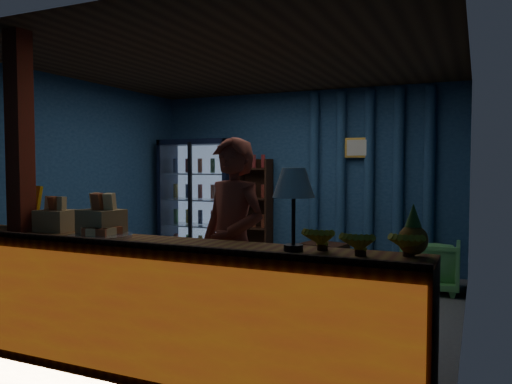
% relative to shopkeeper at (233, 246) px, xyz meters
% --- Properties ---
extents(ground, '(4.60, 4.60, 0.00)m').
position_rel_shopkeeper_xyz_m(ground, '(-0.63, 1.36, -0.86)').
color(ground, '#515154').
rests_on(ground, ground).
extents(room_walls, '(4.60, 4.60, 4.60)m').
position_rel_shopkeeper_xyz_m(room_walls, '(-0.63, 1.36, 0.71)').
color(room_walls, navy).
rests_on(room_walls, ground).
extents(counter, '(4.40, 0.57, 0.99)m').
position_rel_shopkeeper_xyz_m(counter, '(-0.63, -0.55, -0.38)').
color(counter, brown).
rests_on(counter, ground).
extents(support_post, '(0.16, 0.16, 2.60)m').
position_rel_shopkeeper_xyz_m(support_post, '(-1.68, -0.54, 0.44)').
color(support_post, maroon).
rests_on(support_post, ground).
extents(beverage_cooler, '(1.20, 0.62, 1.90)m').
position_rel_shopkeeper_xyz_m(beverage_cooler, '(-2.18, 3.27, 0.07)').
color(beverage_cooler, black).
rests_on(beverage_cooler, ground).
extents(bottle_shelf, '(0.50, 0.28, 1.60)m').
position_rel_shopkeeper_xyz_m(bottle_shelf, '(-1.33, 3.41, -0.07)').
color(bottle_shelf, '#321B10').
rests_on(bottle_shelf, ground).
extents(curtain_folds, '(1.74, 0.14, 2.50)m').
position_rel_shopkeeper_xyz_m(curtain_folds, '(0.37, 3.50, 0.44)').
color(curtain_folds, navy).
rests_on(curtain_folds, room_walls).
extents(framed_picture, '(0.36, 0.04, 0.28)m').
position_rel_shopkeeper_xyz_m(framed_picture, '(0.22, 3.45, 0.89)').
color(framed_picture, gold).
rests_on(framed_picture, room_walls).
extents(shopkeeper, '(0.72, 0.58, 1.72)m').
position_rel_shopkeeper_xyz_m(shopkeeper, '(0.00, 0.00, 0.00)').
color(shopkeeper, brown).
rests_on(shopkeeper, ground).
extents(green_chair, '(0.67, 0.69, 0.61)m').
position_rel_shopkeeper_xyz_m(green_chair, '(1.27, 2.74, -0.56)').
color(green_chair, '#52A553').
rests_on(green_chair, ground).
extents(side_table, '(0.61, 0.50, 0.59)m').
position_rel_shopkeeper_xyz_m(side_table, '(-0.04, 2.72, -0.61)').
color(side_table, '#321B10').
rests_on(side_table, ground).
extents(yellow_sign, '(0.48, 0.21, 0.37)m').
position_rel_shopkeeper_xyz_m(yellow_sign, '(-1.89, -0.33, 0.28)').
color(yellow_sign, '#F6AE0C').
rests_on(yellow_sign, counter).
extents(snack_box_left, '(0.35, 0.30, 0.33)m').
position_rel_shopkeeper_xyz_m(snack_box_left, '(-0.93, -0.44, 0.21)').
color(snack_box_left, olive).
rests_on(snack_box_left, counter).
extents(snack_box_centre, '(0.30, 0.26, 0.29)m').
position_rel_shopkeeper_xyz_m(snack_box_centre, '(-1.45, -0.42, 0.19)').
color(snack_box_centre, olive).
rests_on(snack_box_centre, counter).
extents(pastry_tray, '(0.48, 0.48, 0.08)m').
position_rel_shopkeeper_xyz_m(pastry_tray, '(-0.85, -0.55, 0.12)').
color(pastry_tray, silver).
rests_on(pastry_tray, counter).
extents(banana_bunches, '(0.78, 0.30, 0.17)m').
position_rel_shopkeeper_xyz_m(banana_bunches, '(1.13, -0.48, 0.17)').
color(banana_bunches, gold).
rests_on(banana_bunches, counter).
extents(table_lamp, '(0.27, 0.27, 0.53)m').
position_rel_shopkeeper_xyz_m(table_lamp, '(0.70, -0.51, 0.51)').
color(table_lamp, black).
rests_on(table_lamp, counter).
extents(pineapple, '(0.18, 0.18, 0.31)m').
position_rel_shopkeeper_xyz_m(pineapple, '(1.42, -0.40, 0.22)').
color(pineapple, '#9A5D1C').
rests_on(pineapple, counter).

